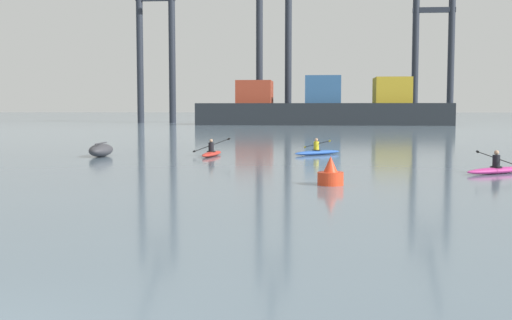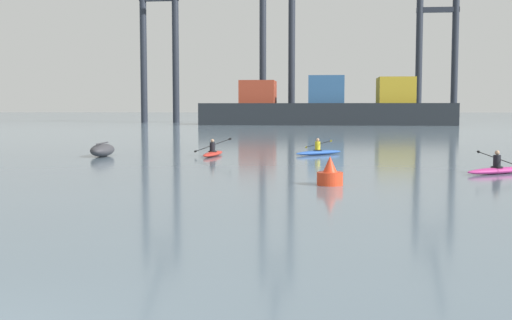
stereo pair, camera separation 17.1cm
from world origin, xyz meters
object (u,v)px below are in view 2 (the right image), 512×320
(container_barge, at_px, (327,108))
(gantry_crane_west_mid, at_px, (277,13))
(gantry_crane_east_mid, at_px, (438,32))
(channel_buoy, at_px, (330,175))
(kayak_blue, at_px, (319,152))
(kayak_magenta, at_px, (498,169))
(kayak_red, at_px, (213,153))
(capsized_dinghy, at_px, (102,150))
(gantry_crane_west, at_px, (158,24))

(container_barge, xyz_separation_m, gantry_crane_west_mid, (-8.67, 10.42, 16.59))
(gantry_crane_west_mid, height_order, gantry_crane_east_mid, gantry_crane_west_mid)
(channel_buoy, bearing_deg, container_barge, 89.48)
(gantry_crane_west_mid, distance_m, kayak_blue, 80.48)
(gantry_crane_west_mid, xyz_separation_m, kayak_magenta, (14.78, -87.73, -19.08))
(gantry_crane_west_mid, relative_size, channel_buoy, 36.75)
(gantry_crane_west_mid, distance_m, kayak_red, 81.70)
(channel_buoy, height_order, kayak_red, kayak_red)
(capsized_dinghy, bearing_deg, kayak_blue, 11.49)
(channel_buoy, bearing_deg, gantry_crane_west, 107.62)
(gantry_crane_west_mid, relative_size, kayak_magenta, 11.62)
(gantry_crane_west, xyz_separation_m, kayak_blue, (28.77, -77.37, -17.52))
(gantry_crane_west_mid, xyz_separation_m, channel_buoy, (7.93, -92.29, -18.90))
(container_barge, relative_size, gantry_crane_east_mid, 1.24)
(channel_buoy, bearing_deg, gantry_crane_west_mid, 94.91)
(kayak_magenta, bearing_deg, gantry_crane_east_mid, 81.55)
(gantry_crane_west, bearing_deg, gantry_crane_east_mid, 6.31)
(kayak_magenta, bearing_deg, channel_buoy, -146.38)
(capsized_dinghy, distance_m, kayak_blue, 12.08)
(channel_buoy, height_order, kayak_magenta, channel_buoy)
(gantry_crane_east_mid, bearing_deg, gantry_crane_west, -173.69)
(container_barge, relative_size, kayak_red, 11.56)
(gantry_crane_west, bearing_deg, container_barge, -18.43)
(kayak_magenta, distance_m, kayak_blue, 12.28)
(gantry_crane_east_mid, xyz_separation_m, kayak_magenta, (-13.79, -92.79, -16.08))
(container_barge, distance_m, gantry_crane_west_mid, 21.43)
(gantry_crane_west, xyz_separation_m, capsized_dinghy, (16.94, -79.77, -17.34))
(container_barge, height_order, gantry_crane_west, gantry_crane_west)
(gantry_crane_west, distance_m, kayak_magenta, 96.03)
(container_barge, relative_size, gantry_crane_west_mid, 1.08)
(container_barge, distance_m, kayak_red, 69.39)
(channel_buoy, bearing_deg, kayak_magenta, 33.62)
(gantry_crane_east_mid, height_order, kayak_red, gantry_crane_east_mid)
(channel_buoy, relative_size, kayak_red, 0.29)
(container_barge, height_order, channel_buoy, container_barge)
(gantry_crane_west_mid, bearing_deg, gantry_crane_east_mid, 10.04)
(kayak_red, bearing_deg, kayak_blue, 15.33)
(container_barge, xyz_separation_m, kayak_magenta, (6.11, -77.31, -2.50))
(gantry_crane_west_mid, relative_size, gantry_crane_east_mid, 1.14)
(gantry_crane_west, relative_size, channel_buoy, 34.41)
(gantry_crane_east_mid, bearing_deg, capsized_dinghy, -111.08)
(gantry_crane_west_mid, bearing_deg, kayak_blue, -84.47)
(gantry_crane_east_mid, xyz_separation_m, channel_buoy, (-20.64, -97.34, -15.89))
(gantry_crane_west, bearing_deg, capsized_dinghy, -78.01)
(gantry_crane_west, xyz_separation_m, gantry_crane_east_mid, (49.82, 5.51, -1.44))
(container_barge, height_order, capsized_dinghy, container_barge)
(gantry_crane_west_mid, distance_m, gantry_crane_east_mid, 29.17)
(kayak_magenta, height_order, kayak_blue, same)
(gantry_crane_west, height_order, capsized_dinghy, gantry_crane_west)
(gantry_crane_west_mid, bearing_deg, channel_buoy, -85.09)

